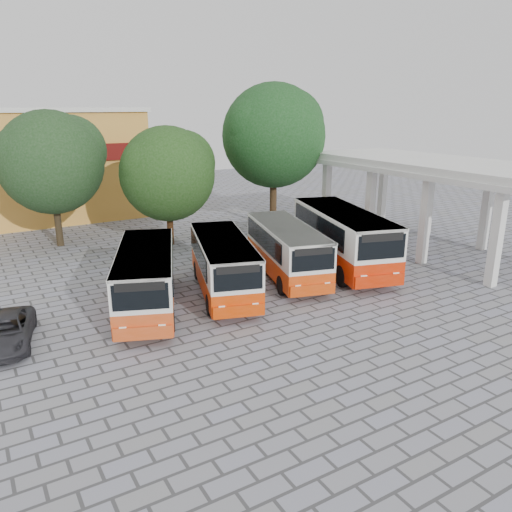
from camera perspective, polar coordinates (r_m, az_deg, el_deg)
ground at (r=23.05m, az=8.66°, el=-4.97°), size 90.00×90.00×0.00m
terminal_shelter at (r=31.91m, az=19.40°, el=9.50°), size 6.80×15.80×5.40m
shophouse_block at (r=42.73m, az=-27.15°, el=9.25°), size 20.40×10.40×8.30m
bus_far_left at (r=21.74m, az=-12.43°, el=-2.19°), size 4.79×7.94×2.67m
bus_centre_left at (r=23.10m, az=-3.74°, el=-0.74°), size 4.32×7.77×2.63m
bus_centre_right at (r=25.37m, az=3.52°, el=0.95°), size 4.17×7.87×2.68m
bus_far_right at (r=27.11m, az=9.88°, el=2.34°), size 4.98×9.18×3.12m
tree_left at (r=32.89m, az=-22.30°, el=10.23°), size 6.52×6.21×8.28m
tree_middle at (r=31.36m, az=-9.99°, el=9.59°), size 6.08×5.79×7.35m
tree_right at (r=35.38m, az=2.15°, el=13.96°), size 7.49×7.13×10.02m
parked_car at (r=20.63m, az=-26.78°, el=-7.72°), size 2.67×4.32×1.12m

